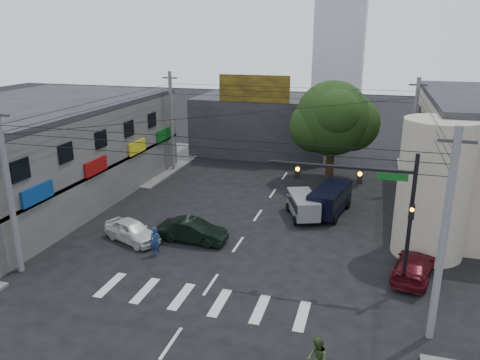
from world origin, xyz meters
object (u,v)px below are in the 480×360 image
at_px(street_tree, 333,119).
at_px(utility_pole_far_left, 172,122).
at_px(utility_pole_near_right, 443,239).
at_px(white_compact, 132,231).
at_px(traffic_gantry, 376,199).
at_px(utility_pole_far_right, 413,135).
at_px(utility_pole_near_left, 9,191).
at_px(silver_minivan, 303,207).
at_px(dark_sedan, 193,231).
at_px(maroon_sedan, 414,266).
at_px(navy_van, 330,201).
at_px(traffic_officer, 155,242).
at_px(pedestrian_olive, 317,359).

height_order(street_tree, utility_pole_far_left, utility_pole_far_left).
bearing_deg(utility_pole_near_right, white_compact, 163.13).
relative_size(traffic_gantry, utility_pole_far_right, 0.78).
relative_size(utility_pole_near_left, silver_minivan, 2.21).
bearing_deg(utility_pole_near_left, utility_pole_near_right, 0.00).
height_order(utility_pole_near_left, dark_sedan, utility_pole_near_left).
xyz_separation_m(dark_sedan, maroon_sedan, (12.96, -0.89, -0.05)).
distance_m(traffic_gantry, navy_van, 10.93).
height_order(traffic_officer, pedestrian_olive, pedestrian_olive).
relative_size(utility_pole_near_right, navy_van, 1.76).
bearing_deg(silver_minivan, utility_pole_far_left, 36.64).
bearing_deg(white_compact, navy_van, -31.45).
relative_size(dark_sedan, traffic_officer, 2.47).
relative_size(dark_sedan, silver_minivan, 1.05).
xyz_separation_m(street_tree, white_compact, (-10.50, -16.34, -4.78)).
bearing_deg(dark_sedan, utility_pole_far_right, -40.10).
distance_m(utility_pole_near_left, utility_pole_far_left, 20.50).
relative_size(utility_pole_far_left, dark_sedan, 2.11).
relative_size(utility_pole_near_right, maroon_sedan, 1.89).
relative_size(dark_sedan, navy_van, 0.84).
xyz_separation_m(utility_pole_near_left, silver_minivan, (13.64, 11.99, -3.77)).
distance_m(utility_pole_near_right, dark_sedan, 15.21).
height_order(utility_pole_near_left, silver_minivan, utility_pole_near_left).
bearing_deg(white_compact, silver_minivan, -31.71).
distance_m(street_tree, maroon_sedan, 17.99).
xyz_separation_m(utility_pole_near_left, white_compact, (4.00, 5.16, -3.91)).
distance_m(street_tree, utility_pole_near_left, 25.95).
xyz_separation_m(silver_minivan, traffic_officer, (-7.35, -8.27, 0.06)).
xyz_separation_m(utility_pole_far_right, dark_sedan, (-13.35, -14.33, -3.89)).
bearing_deg(maroon_sedan, navy_van, -44.34).
relative_size(traffic_gantry, maroon_sedan, 1.48).
distance_m(dark_sedan, pedestrian_olive, 13.55).
bearing_deg(utility_pole_near_left, street_tree, 56.00).
height_order(street_tree, traffic_officer, street_tree).
xyz_separation_m(utility_pole_near_right, white_compact, (-17.00, 5.16, -3.91)).
bearing_deg(silver_minivan, maroon_sedan, -155.32).
xyz_separation_m(traffic_gantry, navy_van, (-2.97, 9.79, -3.84)).
xyz_separation_m(silver_minivan, pedestrian_olive, (3.00, -15.96, 0.08)).
height_order(utility_pole_near_left, utility_pole_far_right, same).
distance_m(utility_pole_near_left, utility_pole_far_right, 29.35).
relative_size(utility_pole_far_left, white_compact, 2.11).
distance_m(utility_pole_far_left, white_compact, 16.33).
bearing_deg(utility_pole_near_right, utility_pole_far_left, 135.69).
xyz_separation_m(traffic_gantry, utility_pole_near_left, (-18.32, -3.50, -0.23)).
bearing_deg(white_compact, dark_sedan, -51.52).
distance_m(utility_pole_near_right, utility_pole_far_right, 20.50).
distance_m(utility_pole_far_right, white_compact, 23.23).
bearing_deg(traffic_officer, utility_pole_near_left, -155.60).
relative_size(street_tree, white_compact, 1.99).
bearing_deg(maroon_sedan, utility_pole_near_right, 106.57).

